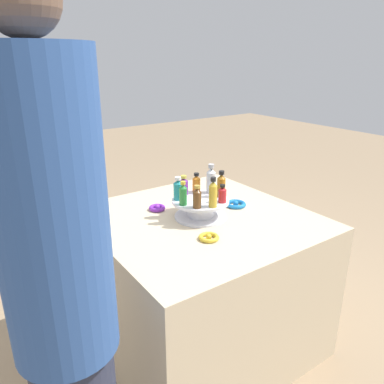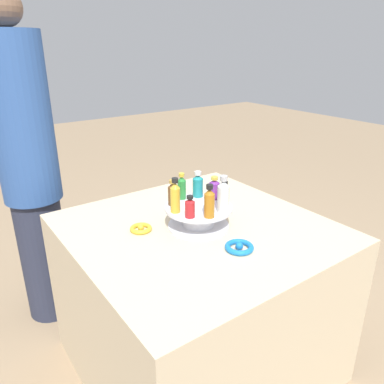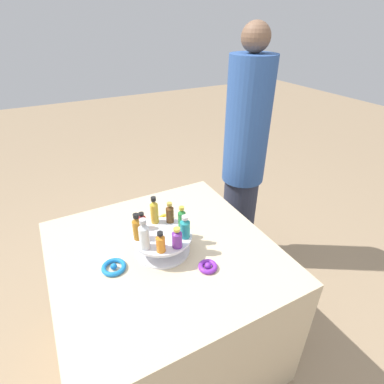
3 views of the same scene
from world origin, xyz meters
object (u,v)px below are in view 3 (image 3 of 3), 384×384
display_stand (162,242)px  bottle_brown (170,213)px  bottle_clear (144,235)px  ribbon_bow_gold (166,219)px  bottle_purple (177,238)px  bottle_teal (185,228)px  bottle_green (182,218)px  ribbon_bow_purple (208,266)px  person_figure (244,160)px  bottle_amber (137,228)px  bottle_red (142,221)px  bottle_gold (154,211)px  ribbon_bow_blue (114,267)px  bottle_orange (161,242)px

display_stand → bottle_brown: bottle_brown is taller
display_stand → bottle_clear: (-0.09, -0.04, 0.11)m
ribbon_bow_gold → bottle_purple: bearing=-104.4°
display_stand → bottle_teal: 0.14m
bottle_teal → ribbon_bow_gold: (0.02, 0.26, -0.13)m
bottle_green → ribbon_bow_purple: bearing=-84.2°
display_stand → bottle_green: (0.10, 0.01, 0.09)m
bottle_brown → person_figure: bearing=28.0°
ribbon_bow_gold → bottle_amber: bearing=-139.2°
bottle_green → bottle_amber: bearing=175.3°
bottle_red → bottle_brown: 0.13m
bottle_brown → bottle_green: bearing=-64.7°
ribbon_bow_gold → ribbon_bow_purple: bearing=-87.3°
bottle_brown → bottle_gold: 0.07m
ribbon_bow_gold → bottle_red: bearing=-144.2°
bottle_red → bottle_amber: 0.07m
display_stand → bottle_teal: bottle_teal is taller
bottle_purple → ribbon_bow_blue: bearing=160.8°
bottle_green → person_figure: (0.66, 0.43, -0.03)m
bottle_orange → bottle_purple: bearing=-4.7°
bottle_clear → bottle_gold: bearing=55.3°
bottle_clear → ribbon_bow_purple: (0.22, -0.15, -0.14)m
bottle_orange → bottle_teal: bearing=15.3°
display_stand → bottle_red: 0.13m
display_stand → ribbon_bow_blue: display_stand is taller
bottle_gold → ribbon_bow_gold: bottle_gold is taller
bottle_red → bottle_purple: (0.09, -0.18, 0.00)m
bottle_red → bottle_purple: bottle_purple is taller
bottle_brown → ribbon_bow_gold: bottle_brown is taller
bottle_orange → bottle_green: size_ratio=0.87×
bottle_red → bottle_purple: 0.20m
display_stand → ribbon_bow_purple: display_stand is taller
bottle_green → bottle_teal: bearing=-104.7°
ribbon_bow_gold → ribbon_bow_blue: bearing=-147.3°
display_stand → bottle_clear: 0.15m
bottle_teal → bottle_green: (0.02, 0.07, 0.00)m
display_stand → bottle_red: size_ratio=3.17×
bottle_purple → bottle_brown: bottle_brown is taller
bottle_purple → bottle_gold: 0.20m
ribbon_bow_blue → ribbon_bow_purple: ribbon_bow_purple is taller
display_stand → bottle_amber: bearing=165.3°
bottle_green → bottle_clear: bearing=-164.7°
bottle_purple → ribbon_bow_gold: (0.08, 0.30, -0.12)m
ribbon_bow_blue → person_figure: 1.10m
bottle_amber → bottle_red: bearing=55.3°
bottle_red → bottle_clear: bottle_clear is taller
ribbon_bow_gold → ribbon_bow_purple: (0.02, -0.40, 0.00)m
bottle_green → bottle_brown: bearing=115.3°
bottle_clear → person_figure: bearing=29.5°
display_stand → bottle_red: bottle_red is taller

